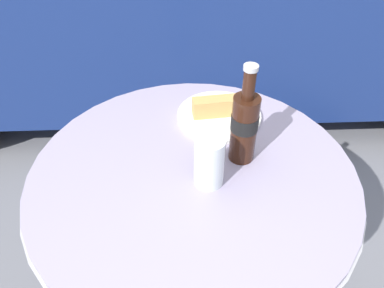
{
  "coord_description": "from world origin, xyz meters",
  "views": [
    {
      "loc": [
        -0.03,
        -0.61,
        1.33
      ],
      "look_at": [
        0.0,
        0.04,
        0.76
      ],
      "focal_mm": 35.0,
      "sensor_mm": 36.0,
      "label": 1
    }
  ],
  "objects": [
    {
      "name": "bistro_table",
      "position": [
        0.0,
        0.0,
        0.55
      ],
      "size": [
        0.77,
        0.77,
        0.71
      ],
      "color": "#B7B7BC",
      "rests_on": "ground_plane"
    },
    {
      "name": "drinking_glass",
      "position": [
        0.03,
        -0.03,
        0.76
      ],
      "size": [
        0.07,
        0.07,
        0.12
      ],
      "color": "silver",
      "rests_on": "bistro_table"
    },
    {
      "name": "lunch_plate_near",
      "position": [
        0.08,
        0.2,
        0.72
      ],
      "size": [
        0.23,
        0.23,
        0.06
      ],
      "color": "white",
      "rests_on": "bistro_table"
    },
    {
      "name": "cola_bottle_left",
      "position": [
        0.12,
        0.04,
        0.81
      ],
      "size": [
        0.06,
        0.06,
        0.25
      ],
      "color": "#33190F",
      "rests_on": "bistro_table"
    }
  ]
}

